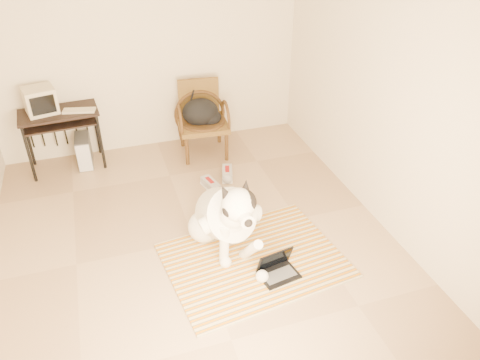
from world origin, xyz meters
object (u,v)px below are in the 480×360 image
laptop (277,269)px  rattan_chair (202,119)px  pc_tower (84,151)px  dog (225,217)px  crt_monitor (40,101)px  computer_desk (60,120)px  backpack (202,113)px

laptop → rattan_chair: rattan_chair is taller
laptop → pc_tower: size_ratio=0.93×
dog → pc_tower: bearing=120.6°
laptop → crt_monitor: crt_monitor is taller
computer_desk → pc_tower: bearing=-0.5°
crt_monitor → backpack: crt_monitor is taller
pc_tower → dog: bearing=-59.4°
laptop → crt_monitor: (-1.99, 2.73, 0.85)m
dog → pc_tower: 2.51m
crt_monitor → rattan_chair: crt_monitor is taller
dog → pc_tower: (-1.27, 2.15, -0.19)m
dog → laptop: 0.70m
computer_desk → dog: bearing=-55.4°
laptop → pc_tower: 3.14m
pc_tower → backpack: (1.54, -0.21, 0.41)m
dog → crt_monitor: bearing=127.0°
dog → rattan_chair: 2.04m
backpack → rattan_chair: bearing=79.3°
crt_monitor → pc_tower: (0.38, -0.04, -0.73)m
dog → rattan_chair: (0.28, 2.02, 0.10)m
rattan_chair → dog: bearing=-97.9°
dog → crt_monitor: crt_monitor is taller
computer_desk → rattan_chair: bearing=-4.2°
computer_desk → pc_tower: 0.51m
dog → laptop: dog is taller
dog → computer_desk: (-1.48, 2.15, 0.28)m
dog → backpack: 1.97m
laptop → rattan_chair: size_ratio=0.41×
crt_monitor → rattan_chair: 1.99m
crt_monitor → laptop: bearing=-53.8°
dog → backpack: (0.26, 1.94, 0.22)m
dog → laptop: (0.34, -0.53, -0.30)m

